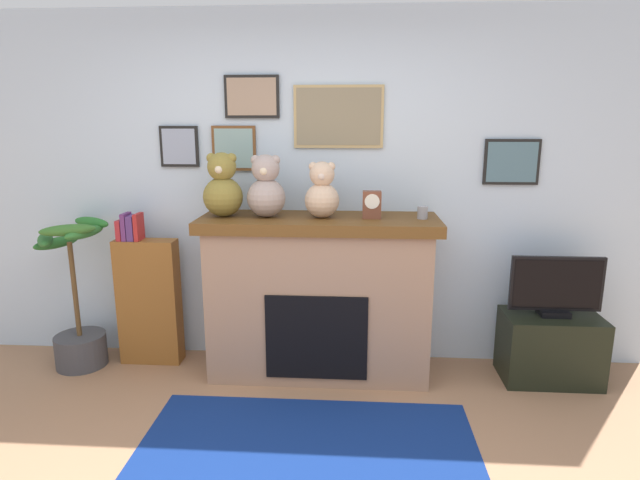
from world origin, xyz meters
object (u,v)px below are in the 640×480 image
(teddy_bear_brown, at_px, (266,189))
(teddy_bear_tan, at_px, (322,193))
(fireplace, at_px, (319,295))
(potted_plant, at_px, (78,315))
(television, at_px, (556,287))
(tv_stand, at_px, (550,347))
(teddy_bear_cream, at_px, (223,188))
(bookshelf, at_px, (148,298))
(mantel_clock, at_px, (372,205))
(candle_jar, at_px, (422,213))

(teddy_bear_brown, relative_size, teddy_bear_tan, 1.12)
(fireplace, height_order, potted_plant, fireplace)
(fireplace, distance_m, teddy_bear_brown, 0.85)
(potted_plant, distance_m, teddy_bear_tan, 2.05)
(television, xyz_separation_m, teddy_bear_tan, (-1.63, 0.01, 0.64))
(potted_plant, distance_m, tv_stand, 3.46)
(fireplace, distance_m, tv_stand, 1.68)
(teddy_bear_cream, relative_size, teddy_bear_brown, 1.03)
(bookshelf, relative_size, teddy_bear_brown, 2.68)
(television, relative_size, teddy_bear_cream, 1.41)
(teddy_bear_cream, height_order, teddy_bear_brown, teddy_bear_cream)
(bookshelf, xyz_separation_m, teddy_bear_brown, (0.93, -0.09, 0.85))
(bookshelf, xyz_separation_m, mantel_clock, (1.66, -0.10, 0.75))
(teddy_bear_brown, bearing_deg, bookshelf, 174.21)
(fireplace, xyz_separation_m, teddy_bear_cream, (-0.67, -0.02, 0.78))
(teddy_bear_cream, height_order, teddy_bear_tan, teddy_bear_cream)
(potted_plant, xyz_separation_m, television, (3.45, 0.01, 0.29))
(candle_jar, bearing_deg, mantel_clock, -179.78)
(bookshelf, bearing_deg, teddy_bear_cream, -8.55)
(potted_plant, distance_m, teddy_bear_brown, 1.73)
(teddy_bear_cream, xyz_separation_m, teddy_bear_brown, (0.30, 0.00, -0.01))
(fireplace, relative_size, teddy_bear_cream, 3.74)
(mantel_clock, distance_m, teddy_bear_cream, 1.04)
(potted_plant, height_order, teddy_bear_tan, teddy_bear_tan)
(potted_plant, xyz_separation_m, candle_jar, (2.51, 0.02, 0.80))
(bookshelf, xyz_separation_m, candle_jar, (2.01, -0.09, 0.70))
(television, relative_size, mantel_clock, 3.37)
(potted_plant, bearing_deg, teddy_bear_cream, 0.87)
(teddy_bear_cream, relative_size, teddy_bear_tan, 1.15)
(fireplace, bearing_deg, mantel_clock, -2.99)
(fireplace, relative_size, bookshelf, 1.44)
(bookshelf, relative_size, candle_jar, 13.51)
(candle_jar, height_order, mantel_clock, mantel_clock)
(teddy_bear_cream, distance_m, teddy_bear_brown, 0.30)
(teddy_bear_tan, bearing_deg, candle_jar, 0.04)
(teddy_bear_brown, bearing_deg, teddy_bear_cream, -180.00)
(bookshelf, relative_size, potted_plant, 1.04)
(fireplace, distance_m, television, 1.65)
(candle_jar, bearing_deg, television, -0.45)
(tv_stand, bearing_deg, candle_jar, 179.64)
(candle_jar, xyz_separation_m, teddy_bear_tan, (-0.69, -0.00, 0.13))
(teddy_bear_cream, bearing_deg, television, -0.17)
(potted_plant, relative_size, mantel_clock, 6.00)
(bookshelf, distance_m, mantel_clock, 1.83)
(fireplace, relative_size, tv_stand, 2.52)
(tv_stand, xyz_separation_m, mantel_clock, (-1.28, 0.00, 1.01))
(television, distance_m, teddy_bear_tan, 1.75)
(fireplace, height_order, television, fireplace)
(tv_stand, bearing_deg, teddy_bear_tan, 179.81)
(fireplace, height_order, teddy_bear_brown, teddy_bear_brown)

